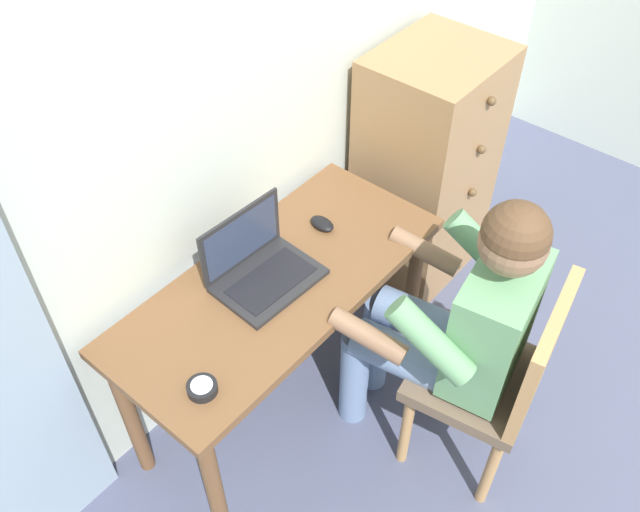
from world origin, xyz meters
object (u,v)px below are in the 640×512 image
at_px(chair, 498,374).
at_px(laptop, 259,266).
at_px(computer_mouse, 322,224).
at_px(person_seated, 455,318).
at_px(desk_clock, 202,388).
at_px(dresser, 425,170).
at_px(desk, 280,302).

bearing_deg(chair, laptop, 112.64).
distance_m(chair, computer_mouse, 0.80).
distance_m(chair, person_seated, 0.26).
height_order(chair, desk_clock, chair).
relative_size(computer_mouse, desk_clock, 1.11).
bearing_deg(laptop, desk_clock, -157.13).
relative_size(chair, desk_clock, 9.96).
bearing_deg(computer_mouse, chair, -84.73).
bearing_deg(person_seated, computer_mouse, 87.21).
height_order(chair, laptop, laptop).
bearing_deg(dresser, chair, -132.77).
relative_size(desk, computer_mouse, 12.25).
bearing_deg(chair, dresser, 47.23).
distance_m(chair, laptop, 0.88).
bearing_deg(desk, desk_clock, -164.54).
relative_size(desk, chair, 1.37).
bearing_deg(desk_clock, dresser, 7.10).
height_order(desk, laptop, laptop).
bearing_deg(laptop, desk, -64.27).
bearing_deg(desk_clock, desk, 15.46).
height_order(person_seated, desk_clock, person_seated).
xyz_separation_m(desk, computer_mouse, (0.30, 0.05, 0.13)).
relative_size(person_seated, laptop, 3.45).
xyz_separation_m(chair, desk_clock, (-0.76, 0.59, 0.23)).
relative_size(chair, laptop, 2.54).
height_order(person_seated, computer_mouse, person_seated).
xyz_separation_m(dresser, person_seated, (-0.74, -0.59, 0.13)).
xyz_separation_m(dresser, chair, (-0.71, -0.77, -0.05)).
relative_size(person_seated, desk_clock, 13.49).
distance_m(computer_mouse, desk_clock, 0.78).
xyz_separation_m(laptop, computer_mouse, (0.32, -0.00, -0.04)).
bearing_deg(computer_mouse, dresser, 5.49).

